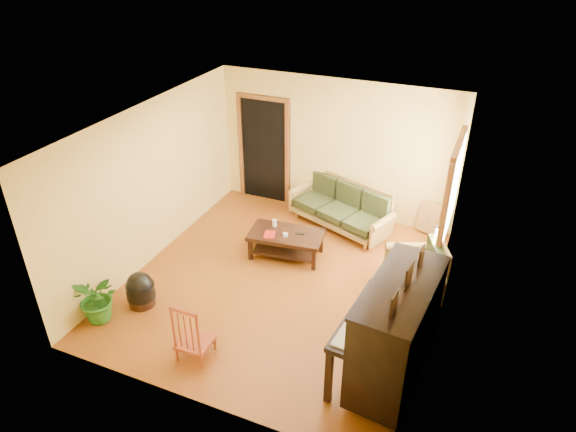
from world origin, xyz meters
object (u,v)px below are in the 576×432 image
at_px(coffee_table, 286,244).
at_px(piano, 396,334).
at_px(footstool, 141,293).
at_px(armchair, 413,268).
at_px(potted_plant, 98,299).
at_px(sofa, 340,207).
at_px(ceramic_crock, 439,231).
at_px(red_chair, 194,329).

distance_m(coffee_table, piano, 3.02).
bearing_deg(footstool, armchair, 26.56).
xyz_separation_m(armchair, footstool, (-3.60, -1.80, -0.26)).
bearing_deg(potted_plant, coffee_table, 54.79).
distance_m(armchair, footstool, 4.03).
height_order(coffee_table, footstool, coffee_table).
xyz_separation_m(sofa, ceramic_crock, (1.76, 0.34, -0.29)).
distance_m(sofa, piano, 3.65).
bearing_deg(coffee_table, sofa, 67.12).
bearing_deg(piano, ceramic_crock, 94.81).
bearing_deg(red_chair, armchair, 44.90).
height_order(armchair, footstool, armchair).
height_order(armchair, potted_plant, armchair).
distance_m(sofa, coffee_table, 1.37).
bearing_deg(ceramic_crock, piano, -90.75).
bearing_deg(potted_plant, red_chair, -2.03).
distance_m(red_chair, potted_plant, 1.60).
bearing_deg(piano, armchair, 98.97).
relative_size(red_chair, potted_plant, 1.20).
bearing_deg(red_chair, potted_plant, 177.08).
distance_m(coffee_table, armchair, 2.16).
height_order(sofa, red_chair, red_chair).
height_order(coffee_table, red_chair, red_chair).
height_order(sofa, potted_plant, sofa).
bearing_deg(piano, red_chair, -160.28).
bearing_deg(sofa, footstool, -100.62).
xyz_separation_m(sofa, coffee_table, (-0.53, -1.25, -0.20)).
bearing_deg(potted_plant, footstool, 59.07).
bearing_deg(armchair, red_chair, -157.57).
height_order(coffee_table, ceramic_crock, coffee_table).
relative_size(coffee_table, armchair, 1.32).
bearing_deg(sofa, coffee_table, -91.98).
height_order(coffee_table, armchair, armchair).
distance_m(piano, red_chair, 2.51).
bearing_deg(potted_plant, armchair, 30.66).
relative_size(piano, footstool, 3.87).
height_order(piano, ceramic_crock, piano).
distance_m(red_chair, ceramic_crock, 4.85).
bearing_deg(armchair, footstool, -176.80).
distance_m(coffee_table, potted_plant, 3.08).
distance_m(piano, footstool, 3.74).
relative_size(sofa, ceramic_crock, 7.57).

